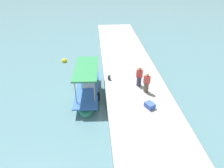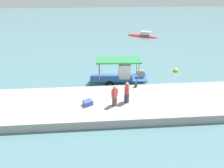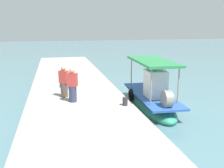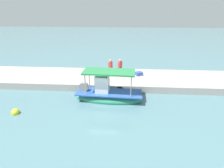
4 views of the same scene
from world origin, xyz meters
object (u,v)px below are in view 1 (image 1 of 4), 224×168
object	(u,v)px
mooring_bollard	(109,78)
marker_buoy	(64,61)
fisherman_by_crate	(147,83)
cargo_crate	(150,105)
main_fishing_boat	(88,90)
fisherman_near_bollard	(139,77)

from	to	relation	value
mooring_bollard	marker_buoy	world-z (taller)	mooring_bollard
fisherman_by_crate	marker_buoy	distance (m)	10.47
cargo_crate	mooring_bollard	bearing A→B (deg)	31.50
main_fishing_boat	cargo_crate	size ratio (longest dim) A/B	8.65
fisherman_near_bollard	mooring_bollard	xyz separation A→B (m)	(1.15, 2.35, -0.57)
mooring_bollard	marker_buoy	xyz separation A→B (m)	(5.37, 4.47, -0.75)
main_fishing_boat	marker_buoy	distance (m)	7.14
fisherman_near_bollard	marker_buoy	xyz separation A→B (m)	(6.53, 6.82, -1.32)
fisherman_near_bollard	marker_buoy	size ratio (longest dim) A/B	3.01
main_fishing_boat	mooring_bollard	size ratio (longest dim) A/B	14.63
main_fishing_boat	cargo_crate	xyz separation A→B (m)	(-2.87, -4.38, 0.35)
fisherman_near_bollard	fisherman_by_crate	size ratio (longest dim) A/B	1.03
fisherman_near_bollard	cargo_crate	distance (m)	3.04
mooring_bollard	fisherman_near_bollard	bearing A→B (deg)	-116.13
fisherman_by_crate	marker_buoy	xyz separation A→B (m)	(7.50, 7.19, -1.30)
mooring_bollard	fisherman_by_crate	bearing A→B (deg)	-127.95
fisherman_by_crate	cargo_crate	size ratio (longest dim) A/B	2.50
main_fishing_boat	marker_buoy	xyz separation A→B (m)	(6.63, 2.62, -0.39)
marker_buoy	cargo_crate	bearing A→B (deg)	-143.63
fisherman_near_bollard	main_fishing_boat	bearing A→B (deg)	91.41
main_fishing_boat	fisherman_near_bollard	size ratio (longest dim) A/B	3.37
fisherman_near_bollard	marker_buoy	distance (m)	9.53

